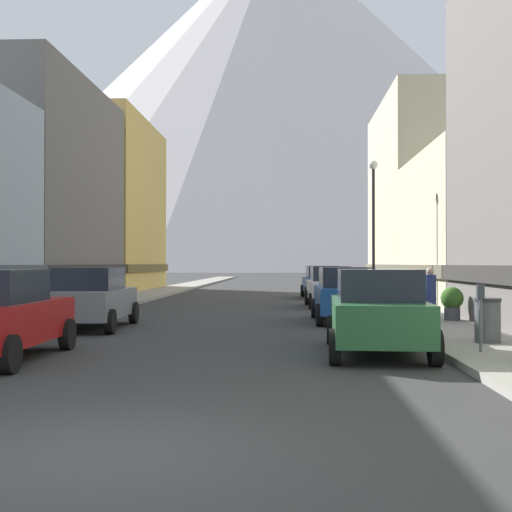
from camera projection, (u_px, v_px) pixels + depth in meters
name	position (u px, v px, depth m)	size (l,w,h in m)	color
ground_plane	(94.00, 455.00, 6.75)	(400.00, 400.00, 0.00)	#303030
sidewalk_left	(155.00, 293.00, 42.00)	(2.50, 100.00, 0.15)	gray
sidewalk_right	(358.00, 294.00, 41.43)	(2.50, 100.00, 0.15)	gray
storefront_left_2	(1.00, 196.00, 33.09)	(9.24, 12.78, 10.67)	#66605B
storefront_left_3	(95.00, 209.00, 46.56)	(7.77, 13.30, 11.58)	#D8B259
storefront_right_3	(438.00, 202.00, 40.53)	(7.04, 12.75, 11.47)	beige
car_left_1	(91.00, 298.00, 19.84)	(2.19, 4.46, 1.78)	slate
car_right_0	(377.00, 311.00, 14.21)	(2.24, 4.48, 1.78)	#265933
car_right_1	(345.00, 294.00, 22.11)	(2.09, 4.41, 1.78)	#19478C
car_right_2	(330.00, 286.00, 29.76)	(2.16, 4.45, 1.78)	silver
car_right_3	(322.00, 282.00, 37.35)	(2.23, 4.48, 1.78)	#19478C
parking_meter_near	(481.00, 308.00, 13.51)	(0.14, 0.10, 1.33)	#595960
trash_bin_right	(488.00, 320.00, 15.07)	(0.59, 0.59, 0.98)	#4C5156
potted_plant_0	(452.00, 302.00, 21.00)	(0.69, 0.69, 1.02)	#4C4C51
pedestrian_0	(430.00, 296.00, 20.64)	(0.36, 0.36, 1.63)	navy
streetlamp_right	(373.00, 211.00, 27.09)	(0.36, 0.36, 5.86)	black
mountain_backdrop	(277.00, 97.00, 267.30)	(255.24, 255.24, 134.83)	silver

